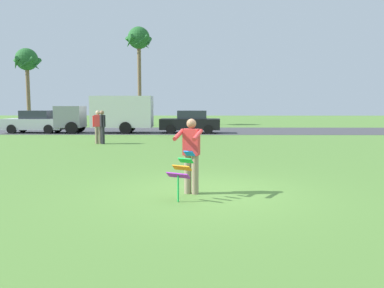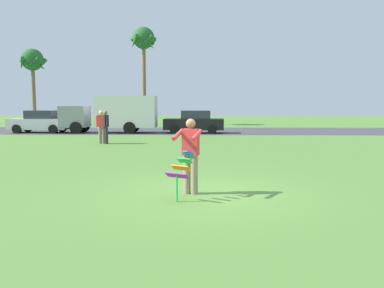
{
  "view_description": "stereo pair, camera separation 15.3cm",
  "coord_description": "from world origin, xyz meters",
  "px_view_note": "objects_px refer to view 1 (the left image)",
  "views": [
    {
      "loc": [
        -0.22,
        -8.82,
        2.06
      ],
      "look_at": [
        -0.36,
        0.88,
        1.05
      ],
      "focal_mm": 35.97,
      "sensor_mm": 36.0,
      "label": 1
    },
    {
      "loc": [
        -0.07,
        -8.81,
        2.06
      ],
      "look_at": [
        -0.36,
        0.88,
        1.05
      ],
      "focal_mm": 35.97,
      "sensor_mm": 36.0,
      "label": 2
    }
  ],
  "objects_px": {
    "person_kite_flyer": "(191,153)",
    "parked_car_black": "(191,122)",
    "parked_car_silver": "(36,122)",
    "person_walker_near": "(98,126)",
    "palm_tree_right_near": "(139,43)",
    "parked_truck_grey_van": "(111,113)",
    "palm_tree_left_near": "(27,62)",
    "kite_held": "(182,169)",
    "person_walker_far": "(102,126)"
  },
  "relations": [
    {
      "from": "parked_car_black",
      "to": "palm_tree_right_near",
      "type": "relative_size",
      "value": 0.45
    },
    {
      "from": "kite_held",
      "to": "person_walker_far",
      "type": "distance_m",
      "value": 12.52
    },
    {
      "from": "parked_car_silver",
      "to": "palm_tree_left_near",
      "type": "height_order",
      "value": "palm_tree_left_near"
    },
    {
      "from": "parked_truck_grey_van",
      "to": "palm_tree_left_near",
      "type": "height_order",
      "value": "palm_tree_left_near"
    },
    {
      "from": "person_kite_flyer",
      "to": "palm_tree_left_near",
      "type": "distance_m",
      "value": 33.12
    },
    {
      "from": "person_walker_far",
      "to": "palm_tree_right_near",
      "type": "bearing_deg",
      "value": 92.32
    },
    {
      "from": "parked_truck_grey_van",
      "to": "parked_car_black",
      "type": "relative_size",
      "value": 1.58
    },
    {
      "from": "parked_car_black",
      "to": "person_walker_far",
      "type": "xyz_separation_m",
      "value": [
        -4.43,
        -7.46,
        0.16
      ]
    },
    {
      "from": "kite_held",
      "to": "parked_truck_grey_van",
      "type": "xyz_separation_m",
      "value": [
        -5.82,
        19.1,
        0.73
      ]
    },
    {
      "from": "palm_tree_left_near",
      "to": "person_walker_near",
      "type": "xyz_separation_m",
      "value": [
        11.19,
        -17.27,
        -5.1
      ]
    },
    {
      "from": "parked_car_silver",
      "to": "parked_truck_grey_van",
      "type": "xyz_separation_m",
      "value": [
        5.4,
        0.0,
        0.64
      ]
    },
    {
      "from": "parked_car_silver",
      "to": "parked_car_black",
      "type": "bearing_deg",
      "value": -0.0
    },
    {
      "from": "palm_tree_right_near",
      "to": "person_walker_near",
      "type": "distance_m",
      "value": 19.11
    },
    {
      "from": "person_kite_flyer",
      "to": "person_walker_near",
      "type": "distance_m",
      "value": 12.24
    },
    {
      "from": "kite_held",
      "to": "parked_truck_grey_van",
      "type": "bearing_deg",
      "value": 106.94
    },
    {
      "from": "kite_held",
      "to": "parked_car_silver",
      "type": "xyz_separation_m",
      "value": [
        -11.22,
        19.1,
        0.09
      ]
    },
    {
      "from": "parked_car_black",
      "to": "person_walker_near",
      "type": "bearing_deg",
      "value": -122.4
    },
    {
      "from": "parked_car_silver",
      "to": "palm_tree_left_near",
      "type": "xyz_separation_m",
      "value": [
        -4.8,
        9.92,
        5.26
      ]
    },
    {
      "from": "person_walker_near",
      "to": "kite_held",
      "type": "bearing_deg",
      "value": -67.62
    },
    {
      "from": "parked_truck_grey_van",
      "to": "parked_car_black",
      "type": "height_order",
      "value": "parked_truck_grey_van"
    },
    {
      "from": "parked_car_black",
      "to": "kite_held",
      "type": "bearing_deg",
      "value": -89.5
    },
    {
      "from": "person_walker_near",
      "to": "person_kite_flyer",
      "type": "bearing_deg",
      "value": -65.8
    },
    {
      "from": "parked_car_black",
      "to": "palm_tree_left_near",
      "type": "distance_m",
      "value": 19.42
    },
    {
      "from": "palm_tree_left_near",
      "to": "palm_tree_right_near",
      "type": "distance_m",
      "value": 10.88
    },
    {
      "from": "parked_car_silver",
      "to": "person_walker_far",
      "type": "height_order",
      "value": "person_walker_far"
    },
    {
      "from": "parked_truck_grey_van",
      "to": "kite_held",
      "type": "bearing_deg",
      "value": -73.06
    },
    {
      "from": "person_kite_flyer",
      "to": "parked_truck_grey_van",
      "type": "xyz_separation_m",
      "value": [
        -6.0,
        18.52,
        0.46
      ]
    },
    {
      "from": "parked_car_silver",
      "to": "person_walker_far",
      "type": "distance_m",
      "value": 9.98
    },
    {
      "from": "palm_tree_right_near",
      "to": "parked_truck_grey_van",
      "type": "bearing_deg",
      "value": -92.75
    },
    {
      "from": "parked_truck_grey_van",
      "to": "person_walker_far",
      "type": "height_order",
      "value": "parked_truck_grey_van"
    },
    {
      "from": "parked_truck_grey_van",
      "to": "palm_tree_right_near",
      "type": "height_order",
      "value": "palm_tree_right_near"
    },
    {
      "from": "person_kite_flyer",
      "to": "person_walker_near",
      "type": "relative_size",
      "value": 1.0
    },
    {
      "from": "parked_car_black",
      "to": "palm_tree_right_near",
      "type": "distance_m",
      "value": 13.65
    },
    {
      "from": "palm_tree_right_near",
      "to": "person_walker_near",
      "type": "relative_size",
      "value": 5.45
    },
    {
      "from": "parked_car_black",
      "to": "person_walker_near",
      "type": "xyz_separation_m",
      "value": [
        -4.67,
        -7.36,
        0.16
      ]
    },
    {
      "from": "palm_tree_left_near",
      "to": "person_walker_far",
      "type": "height_order",
      "value": "palm_tree_left_near"
    },
    {
      "from": "person_kite_flyer",
      "to": "parked_truck_grey_van",
      "type": "bearing_deg",
      "value": 107.95
    },
    {
      "from": "parked_car_silver",
      "to": "kite_held",
      "type": "bearing_deg",
      "value": -59.57
    },
    {
      "from": "parked_car_silver",
      "to": "palm_tree_right_near",
      "type": "xyz_separation_m",
      "value": [
        5.9,
        10.41,
        7.16
      ]
    },
    {
      "from": "person_walker_far",
      "to": "kite_held",
      "type": "bearing_deg",
      "value": -68.47
    },
    {
      "from": "parked_car_silver",
      "to": "person_walker_near",
      "type": "relative_size",
      "value": 2.45
    },
    {
      "from": "kite_held",
      "to": "person_walker_near",
      "type": "relative_size",
      "value": 0.6
    },
    {
      "from": "palm_tree_right_near",
      "to": "person_walker_near",
      "type": "height_order",
      "value": "palm_tree_right_near"
    },
    {
      "from": "person_kite_flyer",
      "to": "parked_car_black",
      "type": "bearing_deg",
      "value": 91.08
    },
    {
      "from": "kite_held",
      "to": "parked_car_silver",
      "type": "bearing_deg",
      "value": 120.43
    },
    {
      "from": "person_kite_flyer",
      "to": "person_walker_near",
      "type": "xyz_separation_m",
      "value": [
        -5.02,
        11.16,
        -0.02
      ]
    },
    {
      "from": "parked_car_silver",
      "to": "parked_truck_grey_van",
      "type": "relative_size",
      "value": 0.63
    },
    {
      "from": "parked_car_silver",
      "to": "person_walker_near",
      "type": "bearing_deg",
      "value": -49.05
    },
    {
      "from": "parked_truck_grey_van",
      "to": "palm_tree_left_near",
      "type": "relative_size",
      "value": 0.91
    },
    {
      "from": "parked_truck_grey_van",
      "to": "palm_tree_left_near",
      "type": "xyz_separation_m",
      "value": [
        -10.2,
        9.91,
        4.62
      ]
    }
  ]
}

